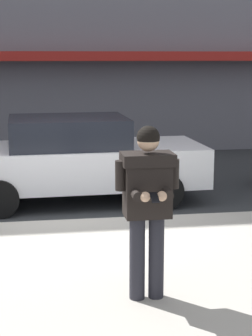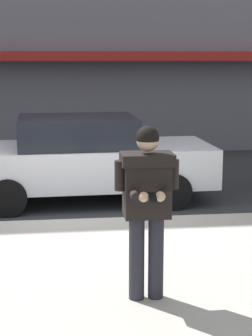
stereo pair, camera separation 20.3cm
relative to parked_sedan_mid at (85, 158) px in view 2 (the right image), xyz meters
name	(u,v)px [view 2 (the right image)]	position (x,y,z in m)	size (l,w,h in m)	color
ground_plane	(69,224)	(-0.33, -1.45, -0.79)	(80.00, 80.00, 0.00)	#2B2D30
sidewalk	(165,290)	(0.67, -4.30, -0.72)	(32.00, 5.30, 0.14)	#A8A399
curb_paint_line	(132,221)	(0.67, -1.40, -0.79)	(28.00, 0.12, 0.01)	silver
parked_sedan_mid	(85,158)	(0.00, 0.00, 0.00)	(4.56, 2.05, 1.54)	silver
man_texting_on_phone	(147,194)	(0.41, -4.64, 0.46)	(0.65, 0.58, 1.81)	#23232B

